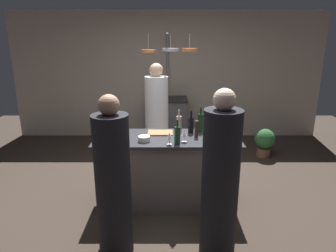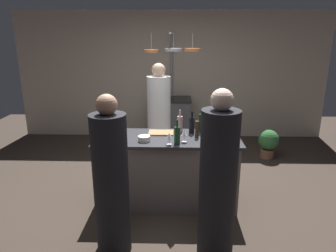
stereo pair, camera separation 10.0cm
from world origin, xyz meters
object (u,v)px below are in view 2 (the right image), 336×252
at_px(wine_bottle_white, 228,131).
at_px(mixing_bowl_wooden, 215,136).
at_px(stove_range, 171,120).
at_px(cutting_board, 161,133).
at_px(bar_stool_left, 117,199).
at_px(mixing_bowl_ceramic, 144,139).
at_px(wine_bottle_rose, 180,123).
at_px(mixing_bowl_steel, 115,134).
at_px(guest_right, 218,183).
at_px(wine_bottle_green, 177,135).
at_px(chef, 159,122).
at_px(potted_plant, 268,142).
at_px(wine_glass_near_right_guest, 169,136).
at_px(wine_bottle_dark, 192,125).
at_px(wine_glass_near_left_guest, 184,134).
at_px(bar_stool_right, 213,201).
at_px(wine_bottle_red, 201,123).
at_px(guest_left, 111,183).
at_px(pepper_mill, 197,129).

bearing_deg(wine_bottle_white, mixing_bowl_wooden, 154.55).
distance_m(stove_range, cutting_board, 2.35).
distance_m(bar_stool_left, mixing_bowl_ceramic, 0.77).
height_order(wine_bottle_rose, mixing_bowl_steel, wine_bottle_rose).
bearing_deg(guest_right, bar_stool_left, 160.44).
bearing_deg(wine_bottle_green, mixing_bowl_ceramic, 166.22).
bearing_deg(chef, stove_range, 83.23).
bearing_deg(mixing_bowl_steel, mixing_bowl_wooden, -2.94).
bearing_deg(potted_plant, guest_right, -115.84).
distance_m(wine_bottle_white, wine_glass_near_right_guest, 0.72).
bearing_deg(potted_plant, wine_bottle_dark, -136.05).
relative_size(cutting_board, wine_bottle_dark, 1.10).
relative_size(wine_bottle_white, mixing_bowl_ceramic, 2.27).
height_order(potted_plant, wine_glass_near_left_guest, wine_glass_near_left_guest).
distance_m(wine_bottle_green, mixing_bowl_steel, 0.83).
relative_size(chef, wine_bottle_dark, 5.89).
distance_m(potted_plant, wine_glass_near_left_guest, 2.43).
bearing_deg(wine_bottle_rose, bar_stool_left, -129.12).
height_order(wine_bottle_green, mixing_bowl_steel, wine_bottle_green).
xyz_separation_m(bar_stool_right, mixing_bowl_steel, (-1.18, 0.64, 0.55)).
bearing_deg(wine_bottle_red, potted_plant, 45.71).
bearing_deg(wine_bottle_dark, wine_bottle_green, -113.53).
relative_size(cutting_board, wine_bottle_red, 0.98).
distance_m(bar_stool_left, wine_bottle_rose, 1.27).
xyz_separation_m(potted_plant, wine_bottle_red, (-1.31, -1.34, 0.73)).
height_order(cutting_board, mixing_bowl_wooden, mixing_bowl_wooden).
bearing_deg(wine_bottle_red, wine_glass_near_right_guest, -129.31).
height_order(wine_glass_near_left_guest, mixing_bowl_ceramic, wine_glass_near_left_guest).
bearing_deg(cutting_board, guest_left, -110.94).
relative_size(wine_bottle_red, wine_glass_near_right_guest, 2.23).
height_order(potted_plant, mixing_bowl_steel, mixing_bowl_steel).
distance_m(bar_stool_left, bar_stool_right, 1.06).
distance_m(guest_right, pepper_mill, 1.03).
relative_size(wine_bottle_dark, wine_glass_near_left_guest, 2.00).
height_order(guest_left, bar_stool_right, guest_left).
bearing_deg(potted_plant, wine_bottle_red, -134.29).
distance_m(chef, pepper_mill, 1.18).
distance_m(guest_right, wine_bottle_rose, 1.30).
bearing_deg(cutting_board, pepper_mill, -17.37).
distance_m(bar_stool_right, mixing_bowl_wooden, 0.81).
distance_m(guest_right, cutting_board, 1.29).
xyz_separation_m(chef, pepper_mill, (0.53, -1.03, 0.21)).
distance_m(bar_stool_left, mixing_bowl_steel, 0.85).
bearing_deg(bar_stool_right, wine_bottle_dark, 104.83).
bearing_deg(bar_stool_left, wine_glass_near_right_guest, 31.18).
bearing_deg(bar_stool_right, chef, 112.53).
bearing_deg(wine_bottle_red, wine_bottle_dark, -161.44).
distance_m(wine_bottle_red, mixing_bowl_steel, 1.12).
distance_m(pepper_mill, wine_glass_near_left_guest, 0.24).
xyz_separation_m(chef, mixing_bowl_ceramic, (-0.11, -1.19, 0.14)).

